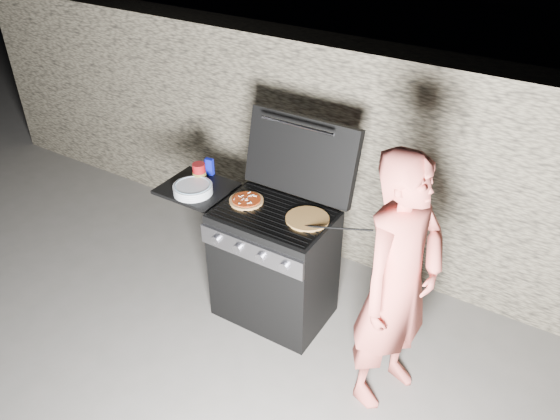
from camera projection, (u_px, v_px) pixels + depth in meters
The scene contains 10 objects.
ground at pixel (274, 311), 4.20m from camera, with size 50.00×50.00×0.00m, color slate.
stone_wall at pixel (342, 153), 4.45m from camera, with size 8.00×0.35×1.80m, color gray.
gas_grill at pixel (246, 254), 4.06m from camera, with size 1.34×0.79×0.91m, color black, non-canonical shape.
pizza_topped at pixel (246, 200), 3.80m from camera, with size 0.24×0.24×0.03m, color #AF8639, non-canonical shape.
pizza_plain at pixel (307, 219), 3.62m from camera, with size 0.29×0.29×0.02m, color tan.
sauce_jar at pixel (199, 173), 4.02m from camera, with size 0.10×0.10×0.15m, color maroon.
blue_carton at pixel (209, 167), 4.12m from camera, with size 0.06×0.04×0.13m, color #0A13B0.
plate_stack at pixel (193, 189), 3.91m from camera, with size 0.28×0.28×0.07m, color silver.
person at pixel (398, 286), 3.15m from camera, with size 0.63×0.41×1.73m, color #CA584D.
tongs at pixel (335, 228), 3.47m from camera, with size 0.01×0.01×0.49m, color black.
Camera 1 is at (1.65, -2.59, 2.97)m, focal length 35.00 mm.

